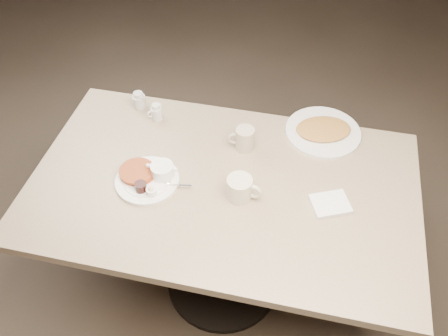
% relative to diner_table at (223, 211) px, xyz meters
% --- Properties ---
extents(room, '(7.04, 8.04, 2.84)m').
position_rel_diner_table_xyz_m(room, '(0.00, 0.00, 0.82)').
color(room, '#4C3F33').
rests_on(room, ground).
extents(diner_table, '(1.50, 0.90, 0.75)m').
position_rel_diner_table_xyz_m(diner_table, '(0.00, 0.00, 0.00)').
color(diner_table, tan).
rests_on(diner_table, ground).
extents(main_plate, '(0.31, 0.26, 0.07)m').
position_rel_diner_table_xyz_m(main_plate, '(-0.28, -0.05, 0.19)').
color(main_plate, white).
rests_on(main_plate, diner_table).
extents(coffee_mug_near, '(0.14, 0.11, 0.09)m').
position_rel_diner_table_xyz_m(coffee_mug_near, '(0.08, -0.04, 0.22)').
color(coffee_mug_near, silver).
rests_on(coffee_mug_near, diner_table).
extents(napkin, '(0.17, 0.16, 0.02)m').
position_rel_diner_table_xyz_m(napkin, '(0.41, -0.02, 0.18)').
color(napkin, white).
rests_on(napkin, diner_table).
extents(coffee_mug_far, '(0.12, 0.09, 0.10)m').
position_rel_diner_table_xyz_m(coffee_mug_far, '(0.04, 0.21, 0.22)').
color(coffee_mug_far, beige).
rests_on(coffee_mug_far, diner_table).
extents(creamer_left, '(0.07, 0.06, 0.08)m').
position_rel_diner_table_xyz_m(creamer_left, '(-0.37, 0.31, 0.21)').
color(creamer_left, silver).
rests_on(creamer_left, diner_table).
extents(creamer_right, '(0.08, 0.07, 0.08)m').
position_rel_diner_table_xyz_m(creamer_right, '(-0.47, 0.37, 0.21)').
color(creamer_right, beige).
rests_on(creamer_right, diner_table).
extents(hash_plate, '(0.41, 0.41, 0.04)m').
position_rel_diner_table_xyz_m(hash_plate, '(0.36, 0.38, 0.18)').
color(hash_plate, white).
rests_on(hash_plate, diner_table).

